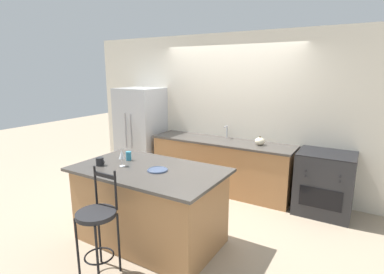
# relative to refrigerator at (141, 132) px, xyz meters

# --- Properties ---
(ground_plane) EXTENTS (18.00, 18.00, 0.00)m
(ground_plane) POSITION_rel_refrigerator_xyz_m (1.74, -0.31, -0.87)
(ground_plane) COLOR tan
(wall_back) EXTENTS (6.00, 0.07, 2.70)m
(wall_back) POSITION_rel_refrigerator_xyz_m (1.74, 0.38, 0.48)
(wall_back) COLOR beige
(wall_back) RESTS_ON ground_plane
(back_counter) EXTENTS (2.49, 0.67, 0.90)m
(back_counter) POSITION_rel_refrigerator_xyz_m (1.74, 0.06, -0.42)
(back_counter) COLOR #A87547
(back_counter) RESTS_ON ground_plane
(sink_faucet) EXTENTS (0.02, 0.13, 0.22)m
(sink_faucet) POSITION_rel_refrigerator_xyz_m (1.74, 0.26, 0.17)
(sink_faucet) COLOR #ADAFB5
(sink_faucet) RESTS_ON back_counter
(kitchen_island) EXTENTS (1.81, 1.06, 0.94)m
(kitchen_island) POSITION_rel_refrigerator_xyz_m (1.69, -1.87, -0.40)
(kitchen_island) COLOR #A87547
(kitchen_island) RESTS_ON ground_plane
(refrigerator) EXTENTS (0.83, 0.74, 1.74)m
(refrigerator) POSITION_rel_refrigerator_xyz_m (0.00, 0.00, 0.00)
(refrigerator) COLOR #ADAFB5
(refrigerator) RESTS_ON ground_plane
(oven_range) EXTENTS (0.77, 0.67, 0.92)m
(oven_range) POSITION_rel_refrigerator_xyz_m (3.43, 0.03, -0.41)
(oven_range) COLOR #28282B
(oven_range) RESTS_ON ground_plane
(bar_stool_near) EXTENTS (0.40, 0.40, 1.11)m
(bar_stool_near) POSITION_rel_refrigerator_xyz_m (1.65, -2.64, -0.29)
(bar_stool_near) COLOR black
(bar_stool_near) RESTS_ON ground_plane
(dinner_plate) EXTENTS (0.24, 0.24, 0.02)m
(dinner_plate) POSITION_rel_refrigerator_xyz_m (1.84, -1.87, 0.08)
(dinner_plate) COLOR #425170
(dinner_plate) RESTS_ON kitchen_island
(wine_glass) EXTENTS (0.07, 0.07, 0.20)m
(wine_glass) POSITION_rel_refrigerator_xyz_m (1.37, -1.96, 0.21)
(wine_glass) COLOR white
(wine_glass) RESTS_ON kitchen_island
(coffee_mug) EXTENTS (0.13, 0.09, 0.10)m
(coffee_mug) POSITION_rel_refrigerator_xyz_m (1.11, -2.08, 0.12)
(coffee_mug) COLOR #232326
(coffee_mug) RESTS_ON kitchen_island
(tumbler_cup) EXTENTS (0.07, 0.07, 0.11)m
(tumbler_cup) POSITION_rel_refrigerator_xyz_m (1.26, -1.73, 0.12)
(tumbler_cup) COLOR teal
(tumbler_cup) RESTS_ON kitchen_island
(pumpkin_decoration) EXTENTS (0.16, 0.16, 0.15)m
(pumpkin_decoration) POSITION_rel_refrigerator_xyz_m (2.42, 0.06, 0.09)
(pumpkin_decoration) COLOR beige
(pumpkin_decoration) RESTS_ON back_counter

